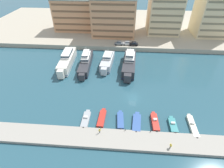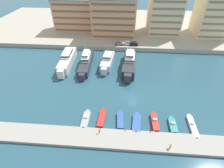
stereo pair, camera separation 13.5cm
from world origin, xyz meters
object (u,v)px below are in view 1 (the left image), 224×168
motorboat_cream_mid_right (192,126)px  yacht_charcoal_center_left (129,63)px  yacht_ivory_far_left (67,60)px  motorboat_red_center (155,122)px  motorboat_teal_center_right (173,125)px  motorboat_red_left (102,118)px  yacht_silver_mid_left (107,61)px  motorboat_grey_far_left (86,119)px  motorboat_blue_mid_left (120,120)px  yacht_charcoal_left (86,62)px  car_black_mid_left (134,44)px  car_white_left (127,43)px  pedestrian_mid_deck (171,145)px  pedestrian_near_edge (100,130)px  car_grey_far_left (119,43)px  motorboat_blue_center_left (137,122)px

motorboat_cream_mid_right → yacht_charcoal_center_left: bearing=120.1°
yacht_ivory_far_left → motorboat_red_center: size_ratio=3.04×
motorboat_teal_center_right → motorboat_cream_mid_right: (5.23, 0.04, 0.00)m
motorboat_red_left → yacht_silver_mid_left: bearing=92.6°
motorboat_grey_far_left → motorboat_teal_center_right: size_ratio=1.14×
motorboat_blue_mid_left → motorboat_red_center: bearing=0.1°
motorboat_grey_far_left → motorboat_red_center: bearing=1.0°
motorboat_grey_far_left → motorboat_red_center: motorboat_red_center is taller
yacht_charcoal_left → car_black_mid_left: size_ratio=5.23×
motorboat_cream_mid_right → car_black_mid_left: size_ratio=2.03×
car_white_left → yacht_ivory_far_left: bearing=-144.3°
motorboat_red_center → pedestrian_mid_deck: pedestrian_mid_deck is taller
yacht_charcoal_left → pedestrian_near_edge: yacht_charcoal_left is taller
yacht_charcoal_left → motorboat_teal_center_right: yacht_charcoal_left is taller
car_black_mid_left → motorboat_grey_far_left: bearing=-106.9°
yacht_ivory_far_left → motorboat_blue_mid_left: yacht_ivory_far_left is taller
car_grey_far_left → motorboat_red_center: bearing=-75.5°
motorboat_blue_mid_left → motorboat_red_center: motorboat_red_center is taller
yacht_charcoal_center_left → motorboat_red_center: yacht_charcoal_center_left is taller
motorboat_red_left → car_grey_far_left: bearing=86.6°
yacht_silver_mid_left → car_white_left: bearing=64.4°
yacht_charcoal_center_left → car_grey_far_left: yacht_charcoal_center_left is taller
motorboat_red_center → motorboat_teal_center_right: (4.75, -0.58, -0.11)m
yacht_silver_mid_left → car_grey_far_left: 16.90m
motorboat_red_center → pedestrian_near_edge: bearing=-161.5°
yacht_silver_mid_left → car_white_left: size_ratio=4.00×
motorboat_red_center → pedestrian_near_edge: pedestrian_near_edge is taller
yacht_charcoal_center_left → motorboat_blue_center_left: (2.06, -29.23, -1.92)m
yacht_charcoal_center_left → motorboat_red_left: yacht_charcoal_center_left is taller
yacht_silver_mid_left → car_white_left: 18.56m
motorboat_blue_center_left → pedestrian_mid_deck: bearing=-44.9°
motorboat_grey_far_left → car_black_mid_left: (14.20, 46.73, 2.59)m
yacht_ivory_far_left → motorboat_teal_center_right: bearing=-38.5°
yacht_silver_mid_left → pedestrian_mid_deck: yacht_silver_mid_left is taller
car_grey_far_left → pedestrian_near_edge: 51.53m
motorboat_red_left → motorboat_blue_center_left: bearing=-5.0°
motorboat_teal_center_right → motorboat_grey_far_left: bearing=179.4°
yacht_silver_mid_left → motorboat_grey_far_left: size_ratio=2.41×
motorboat_blue_mid_left → car_grey_far_left: bearing=93.1°
car_black_mid_left → pedestrian_mid_deck: 54.87m
yacht_ivory_far_left → yacht_charcoal_center_left: bearing=-0.8°
pedestrian_near_edge → pedestrian_mid_deck: pedestrian_mid_deck is taller
motorboat_cream_mid_right → pedestrian_mid_deck: (-7.41, -7.41, 1.30)m
motorboat_red_left → motorboat_teal_center_right: bearing=-3.0°
yacht_charcoal_left → car_grey_far_left: (12.82, 17.53, 1.02)m
motorboat_red_center → motorboat_teal_center_right: size_ratio=1.18×
yacht_charcoal_left → pedestrian_mid_deck: yacht_charcoal_left is taller
yacht_ivory_far_left → yacht_charcoal_left: bearing=-1.1°
pedestrian_mid_deck → pedestrian_near_edge: bearing=169.9°
motorboat_blue_mid_left → motorboat_blue_center_left: size_ratio=0.93×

